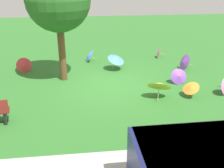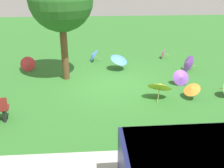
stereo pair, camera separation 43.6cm
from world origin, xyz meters
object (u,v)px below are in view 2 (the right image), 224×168
object	(u,v)px
parasol_blue_0	(93,55)
parasol_blue_1	(119,58)
parasol_purple_2	(187,63)
shade_tree	(61,0)
parasol_pink_0	(162,53)
parasol_orange_0	(192,89)
parasol_purple_1	(181,78)
parasol_red_1	(28,64)
parasol_yellow_0	(160,86)

from	to	relation	value
parasol_blue_0	parasol_blue_1	distance (m)	2.10
parasol_blue_1	parasol_purple_2	world-z (taller)	parasol_blue_1
shade_tree	parasol_blue_1	xyz separation A→B (m)	(-2.61, -0.98, -2.95)
parasol_pink_0	parasol_orange_0	distance (m)	5.30
shade_tree	parasol_purple_1	bearing A→B (deg)	167.37
parasol_red_1	parasol_purple_1	xyz separation A→B (m)	(-7.16, 2.35, -0.02)
shade_tree	parasol_yellow_0	xyz separation A→B (m)	(-3.86, 2.42, -3.02)
parasol_orange_0	parasol_pink_0	bearing A→B (deg)	-91.98
parasol_orange_0	parasol_yellow_0	size ratio (longest dim) A/B	0.74
parasol_pink_0	parasol_purple_1	size ratio (longest dim) A/B	0.88
parasol_yellow_0	parasol_purple_2	xyz separation A→B (m)	(-2.15, -3.03, -0.14)
parasol_pink_0	parasol_purple_2	size ratio (longest dim) A/B	0.75
parasol_blue_1	parasol_red_1	size ratio (longest dim) A/B	1.54
parasol_red_1	parasol_purple_1	size ratio (longest dim) A/B	1.08
parasol_red_1	parasol_orange_0	size ratio (longest dim) A/B	0.91
parasol_orange_0	shade_tree	bearing A→B (deg)	-26.40
parasol_red_1	parasol_purple_2	xyz separation A→B (m)	(-8.03, 0.59, 0.04)
parasol_orange_0	parasol_purple_2	world-z (taller)	parasol_purple_2
parasol_yellow_0	parasol_purple_2	world-z (taller)	parasol_yellow_0
parasol_pink_0	parasol_purple_2	world-z (taller)	parasol_purple_2
parasol_red_1	parasol_purple_1	bearing A→B (deg)	161.82
parasol_purple_2	shade_tree	bearing A→B (deg)	5.80
parasol_purple_2	parasol_blue_0	bearing A→B (deg)	-22.27
parasol_purple_1	parasol_purple_2	bearing A→B (deg)	-116.24
parasol_blue_1	parasol_red_1	world-z (taller)	parasol_blue_1
parasol_pink_0	parasol_red_1	size ratio (longest dim) A/B	0.82
parasol_pink_0	parasol_yellow_0	bearing A→B (deg)	74.54
parasol_orange_0	parasol_purple_1	world-z (taller)	parasol_purple_1
parasol_red_1	shade_tree	bearing A→B (deg)	149.26
shade_tree	parasol_blue_0	xyz separation A→B (m)	(-1.26, -2.56, -3.21)
shade_tree	parasol_blue_1	distance (m)	4.06
parasol_yellow_0	parasol_orange_0	bearing A→B (deg)	174.53
parasol_purple_2	parasol_orange_0	bearing A→B (deg)	73.98
parasol_yellow_0	parasol_purple_2	size ratio (longest dim) A/B	1.36
parasol_yellow_0	parasol_purple_1	bearing A→B (deg)	-135.43
parasol_blue_0	parasol_pink_0	bearing A→B (deg)	-177.12
parasol_orange_0	parasol_purple_2	size ratio (longest dim) A/B	1.01
parasol_blue_0	shade_tree	bearing A→B (deg)	63.76
parasol_red_1	parasol_purple_2	world-z (taller)	parasol_purple_2
parasol_blue_1	parasol_red_1	xyz separation A→B (m)	(4.62, -0.22, -0.25)
parasol_blue_0	parasol_purple_2	distance (m)	5.14
parasol_purple_1	parasol_red_1	bearing A→B (deg)	-18.18
parasol_blue_1	parasol_purple_2	bearing A→B (deg)	173.84
parasol_blue_1	parasol_orange_0	bearing A→B (deg)	125.42
parasol_pink_0	parasol_blue_0	size ratio (longest dim) A/B	0.85
shade_tree	parasol_red_1	distance (m)	3.96
parasol_purple_2	parasol_red_1	bearing A→B (deg)	-4.18
parasol_purple_1	parasol_yellow_0	size ratio (longest dim) A/B	0.62
shade_tree	parasol_pink_0	bearing A→B (deg)	-152.46
parasol_blue_1	parasol_yellow_0	xyz separation A→B (m)	(-1.25, 3.39, -0.07)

